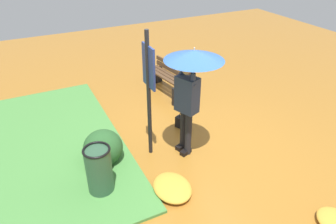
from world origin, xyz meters
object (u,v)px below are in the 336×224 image
person_with_umbrella (191,76)px  handbag (183,123)px  trash_bin (99,171)px  info_sign_post (149,81)px  park_bench (168,78)px

person_with_umbrella → handbag: bearing=157.9°
trash_bin → handbag: bearing=117.0°
person_with_umbrella → trash_bin: size_ratio=2.45×
info_sign_post → trash_bin: (0.58, -1.11, -1.03)m
park_bench → trash_bin: trash_bin is taller
trash_bin → park_bench: bearing=136.7°
person_with_umbrella → handbag: (-0.78, 0.32, -1.42)m
person_with_umbrella → park_bench: 2.76m
handbag → trash_bin: 2.29m
handbag → park_bench: bearing=164.0°
person_with_umbrella → park_bench: size_ratio=1.46×
info_sign_post → park_bench: size_ratio=1.64×
trash_bin → info_sign_post: bearing=117.5°
person_with_umbrella → trash_bin: person_with_umbrella is taller
park_bench → handbag: bearing=-16.0°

